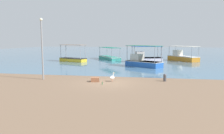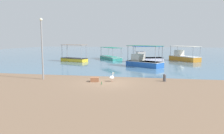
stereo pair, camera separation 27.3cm
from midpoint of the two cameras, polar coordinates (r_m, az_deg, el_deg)
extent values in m
plane|color=#80634B|center=(18.77, -1.46, -4.05)|extent=(120.00, 120.00, 0.00)
cube|color=teal|center=(66.25, 6.77, 3.91)|extent=(110.00, 90.00, 0.00)
cube|color=teal|center=(40.74, -0.91, 2.38)|extent=(5.12, 6.54, 0.55)
cube|color=silver|center=(40.72, -0.91, 2.72)|extent=(5.18, 6.60, 0.08)
cylinder|color=#99999E|center=(38.18, 1.92, 3.71)|extent=(0.08, 0.08, 1.63)
cylinder|color=#99999E|center=(37.54, -0.26, 3.65)|extent=(0.08, 0.08, 1.63)
cylinder|color=#99999E|center=(43.80, -1.47, 4.14)|extent=(0.08, 0.08, 1.63)
cylinder|color=#99999E|center=(43.25, -3.41, 4.09)|extent=(0.08, 0.08, 1.63)
cube|color=#196E58|center=(40.63, -0.91, 5.10)|extent=(5.10, 6.43, 0.05)
cube|color=blue|center=(30.05, 8.00, 0.82)|extent=(5.23, 4.38, 0.75)
cube|color=silver|center=(30.01, 8.01, 1.46)|extent=(5.28, 4.43, 0.08)
cylinder|color=#99999E|center=(29.34, 12.59, 3.32)|extent=(0.08, 0.08, 2.05)
cylinder|color=#99999E|center=(27.97, 10.84, 3.19)|extent=(0.08, 0.08, 2.05)
cylinder|color=#99999E|center=(31.95, 5.60, 3.75)|extent=(0.08, 0.08, 2.05)
cylinder|color=#99999E|center=(30.69, 3.71, 3.64)|extent=(0.08, 0.08, 2.05)
cube|color=#1F6E55|center=(29.88, 8.08, 5.50)|extent=(5.12, 4.35, 0.05)
cube|color=beige|center=(30.65, 6.31, 2.53)|extent=(1.89, 1.87, 0.91)
cube|color=orange|center=(39.93, 17.85, 2.15)|extent=(4.96, 5.76, 0.84)
cube|color=silver|center=(39.90, 17.87, 2.69)|extent=(5.02, 5.81, 0.08)
cylinder|color=#99999E|center=(38.62, 21.54, 3.70)|extent=(0.08, 0.08, 1.67)
cylinder|color=#99999E|center=(37.43, 19.90, 3.68)|extent=(0.08, 0.08, 1.67)
cylinder|color=#99999E|center=(42.32, 16.16, 4.17)|extent=(0.08, 0.08, 1.67)
cylinder|color=#99999E|center=(41.23, 14.52, 4.16)|extent=(0.08, 0.08, 1.67)
cube|color=beige|center=(39.82, 17.96, 5.18)|extent=(4.92, 5.66, 0.05)
cube|color=beige|center=(40.80, 16.61, 3.59)|extent=(1.76, 1.74, 1.00)
cube|color=white|center=(36.25, 8.73, 1.88)|extent=(5.25, 3.20, 0.76)
cube|color=black|center=(36.22, 8.74, 2.42)|extent=(5.30, 3.25, 0.08)
cylinder|color=#99999E|center=(37.58, 11.69, 3.93)|extent=(0.08, 0.08, 1.76)
cylinder|color=#99999E|center=(36.12, 12.50, 3.78)|extent=(0.08, 0.08, 1.76)
cylinder|color=#99999E|center=(36.36, 5.06, 3.94)|extent=(0.08, 0.08, 1.76)
cylinder|color=#99999E|center=(34.85, 5.62, 3.80)|extent=(0.08, 0.08, 1.76)
cube|color=#1F4B95|center=(36.12, 8.79, 5.31)|extent=(5.09, 3.23, 0.05)
cube|color=beige|center=(35.89, 7.05, 3.25)|extent=(1.59, 1.58, 0.98)
cube|color=gold|center=(37.35, -10.37, 1.88)|extent=(4.98, 3.11, 0.60)
cube|color=black|center=(37.33, -10.38, 2.27)|extent=(5.03, 3.16, 0.08)
cylinder|color=#99999E|center=(38.23, -13.45, 4.00)|extent=(0.08, 0.08, 2.18)
cylinder|color=#99999E|center=(39.15, -12.15, 4.10)|extent=(0.08, 0.08, 2.18)
cylinder|color=#99999E|center=(35.39, -8.50, 3.88)|extent=(0.08, 0.08, 2.18)
cylinder|color=#99999E|center=(36.38, -7.23, 3.99)|extent=(0.08, 0.08, 2.18)
cube|color=#8F7158|center=(37.21, -10.46, 5.71)|extent=(4.83, 3.13, 0.05)
cylinder|color=#E0997A|center=(19.13, -0.50, -3.50)|extent=(0.03, 0.03, 0.22)
cylinder|color=#E0997A|center=(19.07, -0.25, -3.53)|extent=(0.03, 0.03, 0.22)
ellipsoid|color=white|center=(19.08, -0.33, -2.78)|extent=(0.49, 0.63, 0.32)
ellipsoid|color=white|center=(18.87, -0.76, -2.82)|extent=(0.18, 0.20, 0.10)
cylinder|color=white|center=(19.17, -0.07, -2.04)|extent=(0.07, 0.07, 0.26)
sphere|color=white|center=(19.14, -0.07, -1.56)|extent=(0.11, 0.11, 0.11)
cone|color=#E5933F|center=(19.28, 0.21, -1.53)|extent=(0.17, 0.30, 0.06)
cylinder|color=gray|center=(20.96, -18.12, 4.12)|extent=(0.14, 0.14, 5.33)
sphere|color=#EAEACC|center=(21.01, -18.42, 11.70)|extent=(0.28, 0.28, 0.28)
cylinder|color=#47474C|center=(19.78, 13.24, -2.93)|extent=(0.27, 0.27, 0.50)
sphere|color=#4C4C51|center=(19.73, 13.26, -2.11)|extent=(0.28, 0.28, 0.28)
cube|color=#965D3F|center=(19.16, -4.84, -3.28)|extent=(0.83, 0.70, 0.37)
cylinder|color=#3F7F4C|center=(17.88, -3.00, -4.29)|extent=(0.07, 0.07, 0.20)
cylinder|color=#3F7F4C|center=(17.86, -3.01, -3.86)|extent=(0.03, 0.03, 0.07)
camera|label=1|loc=(0.14, -90.35, -0.04)|focal=35.00mm
camera|label=2|loc=(0.14, 89.65, 0.04)|focal=35.00mm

